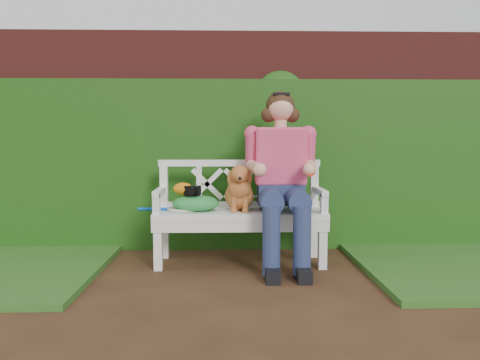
{
  "coord_description": "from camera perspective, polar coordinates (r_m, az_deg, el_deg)",
  "views": [
    {
      "loc": [
        -0.04,
        -3.05,
        1.1
      ],
      "look_at": [
        0.07,
        1.07,
        0.75
      ],
      "focal_mm": 35.0,
      "sensor_mm": 36.0,
      "label": 1
    }
  ],
  "objects": [
    {
      "name": "green_bag",
      "position": [
        4.14,
        -5.41,
        -2.8
      ],
      "size": [
        0.42,
        0.33,
        0.14
      ],
      "primitive_type": null,
      "rotation": [
        0.0,
        0.0,
        -0.02
      ],
      "color": "#1B732D",
      "rests_on": "garden_bench"
    },
    {
      "name": "ground",
      "position": [
        3.24,
        -0.77,
        -14.99
      ],
      "size": [
        60.0,
        60.0,
        0.0
      ],
      "primitive_type": "plane",
      "color": "#372014"
    },
    {
      "name": "garden_bench",
      "position": [
        4.21,
        0.0,
        -6.93
      ],
      "size": [
        1.6,
        0.64,
        0.48
      ],
      "primitive_type": null,
      "rotation": [
        0.0,
        0.0,
        0.03
      ],
      "color": "white",
      "rests_on": "ground"
    },
    {
      "name": "dog",
      "position": [
        4.12,
        -0.09,
        -0.91
      ],
      "size": [
        0.31,
        0.4,
        0.41
      ],
      "primitive_type": null,
      "rotation": [
        0.0,
        0.0,
        0.1
      ],
      "color": "#A96429",
      "rests_on": "garden_bench"
    },
    {
      "name": "baseball_glove",
      "position": [
        4.16,
        -6.98,
        -1.06
      ],
      "size": [
        0.17,
        0.13,
        0.11
      ],
      "primitive_type": "ellipsoid",
      "rotation": [
        0.0,
        0.0,
        -0.0
      ],
      "color": "orange",
      "rests_on": "green_bag"
    },
    {
      "name": "ivy_hedge",
      "position": [
        4.74,
        -1.06,
        1.83
      ],
      "size": [
        10.0,
        0.18,
        1.7
      ],
      "primitive_type": "cube",
      "color": "#226411",
      "rests_on": "ground"
    },
    {
      "name": "tennis_racket",
      "position": [
        4.18,
        -7.09,
        -3.52
      ],
      "size": [
        0.6,
        0.25,
        0.03
      ],
      "primitive_type": null,
      "rotation": [
        0.0,
        0.0,
        0.0
      ],
      "color": "white",
      "rests_on": "garden_bench"
    },
    {
      "name": "seated_woman",
      "position": [
        4.14,
        4.99,
        0.53
      ],
      "size": [
        0.76,
        0.96,
        1.58
      ],
      "primitive_type": null,
      "rotation": [
        0.0,
        0.0,
        0.11
      ],
      "color": "#E52E60",
      "rests_on": "ground"
    },
    {
      "name": "brick_wall",
      "position": [
        4.95,
        -1.09,
        4.86
      ],
      "size": [
        10.0,
        0.3,
        2.2
      ],
      "primitive_type": "cube",
      "color": "maroon",
      "rests_on": "ground"
    },
    {
      "name": "camera_item",
      "position": [
        4.12,
        -5.81,
        -1.28
      ],
      "size": [
        0.15,
        0.13,
        0.08
      ],
      "primitive_type": "cube",
      "rotation": [
        0.0,
        0.0,
        -0.32
      ],
      "color": "black",
      "rests_on": "green_bag"
    }
  ]
}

